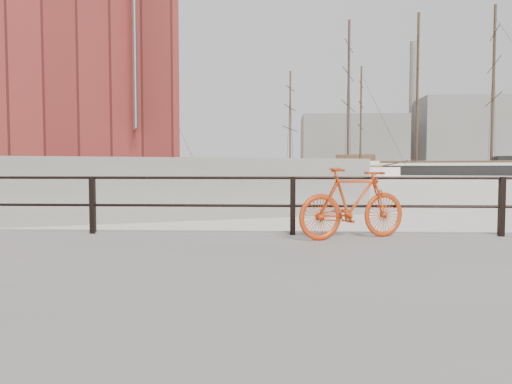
% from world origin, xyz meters
% --- Properties ---
extents(ground, '(400.00, 400.00, 0.00)m').
position_xyz_m(ground, '(0.00, 0.00, 0.00)').
color(ground, white).
rests_on(ground, ground).
extents(far_quay, '(78.44, 148.07, 1.80)m').
position_xyz_m(far_quay, '(-40.00, 72.00, 0.90)').
color(far_quay, gray).
rests_on(far_quay, ground).
extents(guardrail, '(28.00, 0.10, 1.00)m').
position_xyz_m(guardrail, '(0.00, -0.15, 0.85)').
color(guardrail, black).
rests_on(guardrail, promenade).
extents(bicycle, '(1.88, 0.99, 1.15)m').
position_xyz_m(bicycle, '(-2.54, -0.54, 0.93)').
color(bicycle, '#C4370D').
rests_on(bicycle, promenade).
extents(barque_black, '(67.99, 38.77, 36.25)m').
position_xyz_m(barque_black, '(26.29, 92.87, 0.00)').
color(barque_black, black).
rests_on(barque_black, ground).
extents(schooner_mid, '(33.55, 20.52, 22.27)m').
position_xyz_m(schooner_mid, '(5.64, 84.78, 0.00)').
color(schooner_mid, white).
rests_on(schooner_mid, ground).
extents(schooner_left, '(28.79, 16.81, 20.30)m').
position_xyz_m(schooner_left, '(-31.23, 68.75, 0.00)').
color(schooner_left, white).
rests_on(schooner_left, ground).
extents(workboat_far, '(12.37, 6.00, 7.00)m').
position_xyz_m(workboat_far, '(-32.68, 45.96, 0.00)').
color(workboat_far, black).
rests_on(workboat_far, ground).
extents(apartment_mustard, '(26.02, 22.15, 22.20)m').
position_xyz_m(apartment_mustard, '(-29.49, 40.65, 12.90)').
color(apartment_mustard, '#BA9341').
rests_on(apartment_mustard, far_quay).
extents(apartment_cream, '(24.16, 21.40, 21.20)m').
position_xyz_m(apartment_cream, '(-38.11, 61.98, 12.40)').
color(apartment_cream, beige).
rests_on(apartment_cream, far_quay).
extents(apartment_grey, '(26.02, 22.15, 23.20)m').
position_xyz_m(apartment_grey, '(-46.35, 82.38, 13.40)').
color(apartment_grey, '#A6A5A0').
rests_on(apartment_grey, far_quay).
extents(apartment_brick, '(27.87, 22.90, 21.20)m').
position_xyz_m(apartment_brick, '(-54.97, 103.70, 12.40)').
color(apartment_brick, brown).
rests_on(apartment_brick, far_quay).
extents(industrial_west, '(32.00, 18.00, 18.00)m').
position_xyz_m(industrial_west, '(20.00, 140.00, 9.00)').
color(industrial_west, gray).
rests_on(industrial_west, ground).
extents(industrial_mid, '(26.00, 20.00, 24.00)m').
position_xyz_m(industrial_mid, '(55.00, 145.00, 12.00)').
color(industrial_mid, gray).
rests_on(industrial_mid, ground).
extents(smokestack, '(2.80, 2.80, 44.00)m').
position_xyz_m(smokestack, '(42.00, 150.00, 22.00)').
color(smokestack, gray).
rests_on(smokestack, ground).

